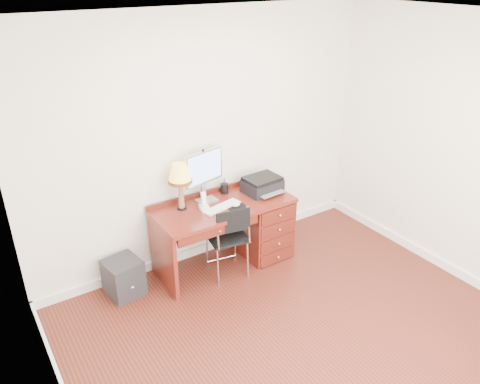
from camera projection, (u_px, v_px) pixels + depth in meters
ground at (305, 338)px, 4.22m from camera, size 4.00×4.00×0.00m
room_shell at (264, 296)px, 4.67m from camera, size 4.00×4.00×4.00m
desk at (248, 224)px, 5.25m from camera, size 1.50×0.67×0.75m
monitor at (204, 170)px, 4.88m from camera, size 0.48×0.20×0.56m
keyboard at (222, 207)px, 4.87m from camera, size 0.45×0.21×0.02m
mouse_pad at (236, 206)px, 4.89m from camera, size 0.20×0.20×0.04m
printer at (262, 185)px, 5.18m from camera, size 0.42×0.34×0.18m
leg_lamp at (180, 176)px, 4.70m from camera, size 0.25×0.25×0.50m
phone at (204, 204)px, 4.83m from camera, size 0.10×0.10×0.19m
pen_cup at (225, 188)px, 5.17m from camera, size 0.09×0.09×0.11m
chair at (230, 234)px, 4.87m from camera, size 0.46×0.46×0.85m
equipment_box at (124, 277)px, 4.71m from camera, size 0.38×0.38×0.39m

